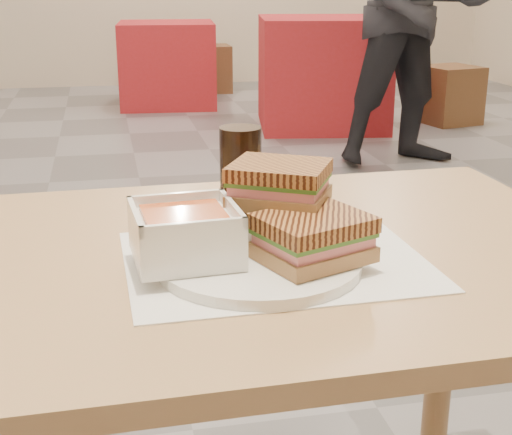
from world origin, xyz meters
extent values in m
cube|color=#A7774F|center=(-0.07, -1.93, 0.73)|extent=(1.21, 0.72, 0.03)
cylinder|color=#A7774F|center=(0.48, -1.62, 0.36)|extent=(0.06, 0.06, 0.72)
cube|color=white|center=(0.04, -1.98, 0.75)|extent=(0.40, 0.31, 0.00)
cylinder|color=white|center=(0.01, -2.00, 0.76)|extent=(0.26, 0.26, 0.01)
cube|color=white|center=(-0.08, -1.99, 0.79)|extent=(0.14, 0.14, 0.05)
cube|color=#DA5C26|center=(-0.08, -1.99, 0.82)|extent=(0.11, 0.11, 0.01)
cube|color=white|center=(-0.02, -1.98, 0.83)|extent=(0.02, 0.13, 0.02)
cube|color=white|center=(-0.14, -1.99, 0.83)|extent=(0.02, 0.13, 0.02)
cube|color=white|center=(-0.08, -1.92, 0.83)|extent=(0.13, 0.02, 0.02)
cube|color=white|center=(-0.07, -2.05, 0.83)|extent=(0.13, 0.02, 0.02)
cube|color=#9B7544|center=(0.08, -2.02, 0.78)|extent=(0.16, 0.15, 0.02)
cube|color=#CE6778|center=(0.08, -2.02, 0.79)|extent=(0.15, 0.14, 0.01)
cube|color=#386B23|center=(0.08, -2.02, 0.80)|extent=(0.16, 0.14, 0.01)
cube|color=#94602B|center=(0.08, -2.02, 0.82)|extent=(0.16, 0.15, 0.02)
cube|color=#9B7544|center=(0.05, -1.94, 0.83)|extent=(0.16, 0.15, 0.02)
cube|color=#CE6778|center=(0.05, -1.94, 0.84)|extent=(0.15, 0.14, 0.01)
cube|color=#386B23|center=(0.05, -1.94, 0.85)|extent=(0.16, 0.15, 0.01)
cube|color=#94602B|center=(0.05, -1.94, 0.86)|extent=(0.16, 0.15, 0.02)
cylinder|color=black|center=(0.03, -1.77, 0.82)|extent=(0.06, 0.06, 0.14)
cube|color=#A41F29|center=(1.46, 2.50, 0.40)|extent=(1.05, 1.05, 0.81)
cube|color=#A41F29|center=(0.40, 3.69, 0.36)|extent=(0.88, 0.88, 0.72)
cube|color=brown|center=(1.40, 2.46, 0.20)|extent=(0.42, 0.42, 0.41)
cube|color=brown|center=(2.46, 2.40, 0.22)|extent=(0.47, 0.47, 0.44)
cube|color=brown|center=(0.24, 3.90, 0.22)|extent=(0.43, 0.43, 0.45)
cube|color=brown|center=(0.87, 4.38, 0.23)|extent=(0.40, 0.40, 0.45)
imported|color=black|center=(1.67, 1.26, 0.93)|extent=(0.96, 0.78, 1.86)
camera|label=1|loc=(-0.17, -2.85, 1.11)|focal=51.28mm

